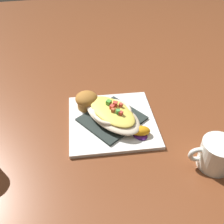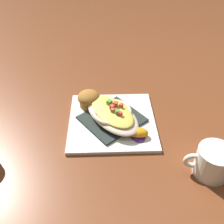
{
  "view_description": "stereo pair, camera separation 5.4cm",
  "coord_description": "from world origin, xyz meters",
  "px_view_note": "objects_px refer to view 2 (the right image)",
  "views": [
    {
      "loc": [
        -0.57,
        0.12,
        0.53
      ],
      "look_at": [
        0.0,
        0.0,
        0.04
      ],
      "focal_mm": 41.35,
      "sensor_mm": 36.0,
      "label": 1
    },
    {
      "loc": [
        -0.58,
        0.07,
        0.53
      ],
      "look_at": [
        0.0,
        0.0,
        0.04
      ],
      "focal_mm": 41.35,
      "sensor_mm": 36.0,
      "label": 2
    }
  ],
  "objects_px": {
    "muffin": "(89,99)",
    "orange_garnish": "(138,133)",
    "square_plate": "(112,121)",
    "gratin_dish": "(112,113)",
    "coffee_mug": "(212,163)"
  },
  "relations": [
    {
      "from": "orange_garnish",
      "to": "coffee_mug",
      "type": "relative_size",
      "value": 0.53
    },
    {
      "from": "orange_garnish",
      "to": "coffee_mug",
      "type": "distance_m",
      "value": 0.2
    },
    {
      "from": "square_plate",
      "to": "orange_garnish",
      "type": "bearing_deg",
      "value": -140.37
    },
    {
      "from": "coffee_mug",
      "to": "orange_garnish",
      "type": "bearing_deg",
      "value": 48.95
    },
    {
      "from": "square_plate",
      "to": "gratin_dish",
      "type": "distance_m",
      "value": 0.03
    },
    {
      "from": "gratin_dish",
      "to": "orange_garnish",
      "type": "height_order",
      "value": "gratin_dish"
    },
    {
      "from": "gratin_dish",
      "to": "muffin",
      "type": "distance_m",
      "value": 0.1
    },
    {
      "from": "muffin",
      "to": "coffee_mug",
      "type": "distance_m",
      "value": 0.4
    },
    {
      "from": "muffin",
      "to": "orange_garnish",
      "type": "height_order",
      "value": "muffin"
    },
    {
      "from": "gratin_dish",
      "to": "coffee_mug",
      "type": "distance_m",
      "value": 0.3
    },
    {
      "from": "square_plate",
      "to": "orange_garnish",
      "type": "xyz_separation_m",
      "value": [
        -0.08,
        -0.06,
        0.02
      ]
    },
    {
      "from": "orange_garnish",
      "to": "coffee_mug",
      "type": "bearing_deg",
      "value": -131.05
    },
    {
      "from": "gratin_dish",
      "to": "muffin",
      "type": "height_order",
      "value": "gratin_dish"
    },
    {
      "from": "square_plate",
      "to": "muffin",
      "type": "xyz_separation_m",
      "value": [
        0.08,
        0.06,
        0.03
      ]
    },
    {
      "from": "orange_garnish",
      "to": "square_plate",
      "type": "bearing_deg",
      "value": 39.63
    }
  ]
}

